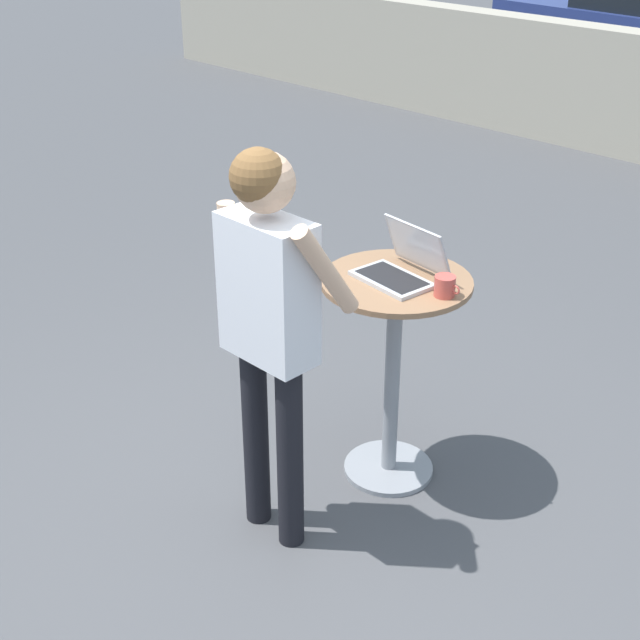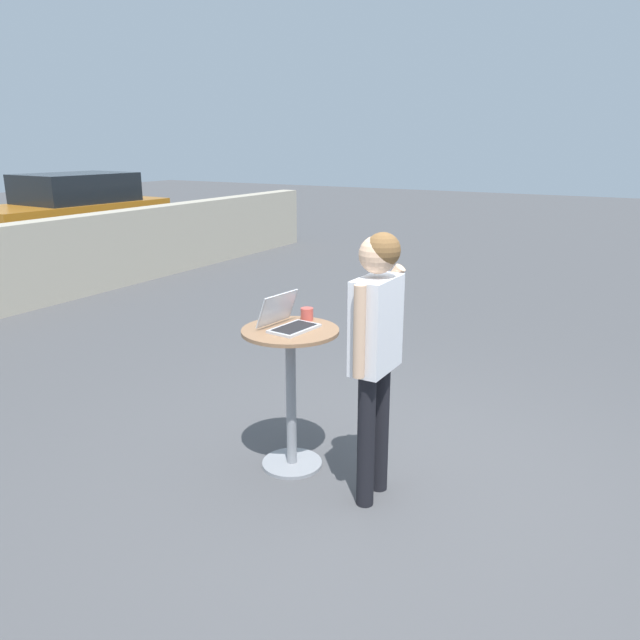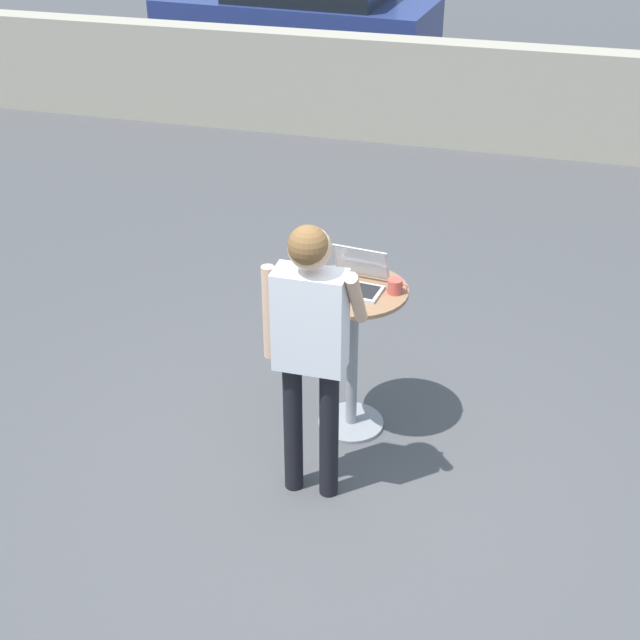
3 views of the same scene
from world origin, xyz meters
The scene contains 5 objects.
ground_plane centered at (0.00, 0.00, 0.00)m, with size 50.00×50.00×0.00m, color #4C4C4F.
cafe_table centered at (-0.04, 0.69, 0.66)m, with size 0.66×0.66×1.01m.
laptop centered at (-0.03, 0.72, 1.07)m, with size 0.37×0.33×0.23m.
coffee_mug centered at (0.20, 0.71, 1.05)m, with size 0.12×0.09×0.09m.
standing_person centered at (-0.12, 0.03, 1.10)m, with size 0.53×0.38×1.72m.
Camera 1 is at (2.17, -1.99, 2.62)m, focal length 50.00 mm.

